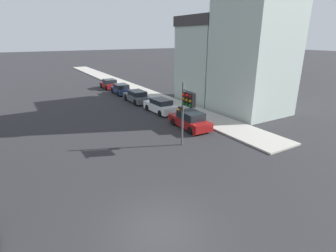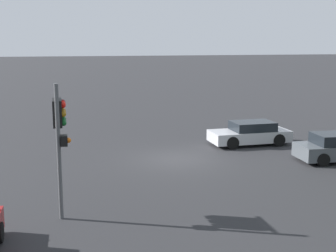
# 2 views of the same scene
# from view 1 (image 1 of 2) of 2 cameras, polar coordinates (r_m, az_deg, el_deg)

# --- Properties ---
(ground_plane) EXTENTS (300.00, 300.00, 0.00)m
(ground_plane) POSITION_cam_1_polar(r_m,az_deg,el_deg) (11.46, -1.79, -21.70)
(ground_plane) COLOR #28282B
(sidewalk_strip) EXTENTS (3.31, 60.00, 0.13)m
(sidewalk_strip) POSITION_cam_1_polar(r_m,az_deg,el_deg) (43.61, -9.63, 8.88)
(sidewalk_strip) COLOR #ADA89E
(sidewalk_strip) RESTS_ON ground_plane
(rowhouse_backdrop) EXTENTS (6.57, 12.95, 12.26)m
(rowhouse_backdrop) POSITION_cam_1_polar(r_m,az_deg,el_deg) (29.57, 14.05, 14.80)
(rowhouse_backdrop) COLOR #ADBCB2
(rowhouse_backdrop) RESTS_ON ground_plane
(traffic_signal) EXTENTS (0.57, 1.66, 4.55)m
(traffic_signal) POSITION_cam_1_polar(r_m,az_deg,el_deg) (17.66, 4.11, 4.95)
(traffic_signal) COLOR #515456
(traffic_signal) RESTS_ON ground_plane
(parked_car_0) EXTENTS (1.92, 4.31, 1.47)m
(parked_car_0) POSITION_cam_1_polar(r_m,az_deg,el_deg) (22.44, 4.79, 1.27)
(parked_car_0) COLOR maroon
(parked_car_0) RESTS_ON ground_plane
(parked_car_1) EXTENTS (1.94, 4.26, 1.42)m
(parked_car_1) POSITION_cam_1_polar(r_m,az_deg,el_deg) (27.06, -1.64, 4.39)
(parked_car_1) COLOR silver
(parked_car_1) RESTS_ON ground_plane
(parked_car_2) EXTENTS (1.87, 4.58, 1.39)m
(parked_car_2) POSITION_cam_1_polar(r_m,az_deg,el_deg) (31.66, -6.79, 6.39)
(parked_car_2) COLOR #4C5156
(parked_car_2) RESTS_ON ground_plane
(parked_car_3) EXTENTS (2.02, 4.05, 1.35)m
(parked_car_3) POSITION_cam_1_polar(r_m,az_deg,el_deg) (36.64, -10.16, 7.89)
(parked_car_3) COLOR navy
(parked_car_3) RESTS_ON ground_plane
(parked_car_4) EXTENTS (1.99, 3.86, 1.38)m
(parked_car_4) POSITION_cam_1_polar(r_m,az_deg,el_deg) (40.96, -12.64, 8.88)
(parked_car_4) COLOR maroon
(parked_car_4) RESTS_ON ground_plane
(fire_hydrant) EXTENTS (0.22, 0.22, 0.92)m
(fire_hydrant) POSITION_cam_1_polar(r_m,az_deg,el_deg) (20.78, 5.68, -0.78)
(fire_hydrant) COLOR red
(fire_hydrant) RESTS_ON ground_plane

